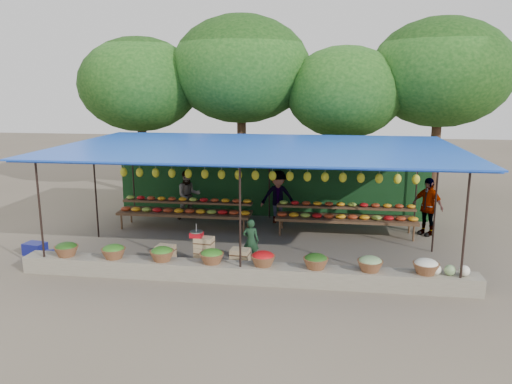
# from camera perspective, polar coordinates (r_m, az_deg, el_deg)

# --- Properties ---
(ground) EXTENTS (60.00, 60.00, 0.00)m
(ground) POSITION_cam_1_polar(r_m,az_deg,el_deg) (14.33, 0.19, -5.97)
(ground) COLOR brown
(ground) RESTS_ON ground
(stone_curb) EXTENTS (10.60, 0.55, 0.40)m
(stone_curb) POSITION_cam_1_polar(r_m,az_deg,el_deg) (11.70, -1.66, -9.19)
(stone_curb) COLOR #706A5A
(stone_curb) RESTS_ON ground
(stall_canopy) EXTENTS (10.80, 6.60, 2.82)m
(stall_canopy) POSITION_cam_1_polar(r_m,az_deg,el_deg) (13.80, 0.24, 4.74)
(stall_canopy) COLOR black
(stall_canopy) RESTS_ON ground
(produce_baskets) EXTENTS (8.98, 0.58, 0.34)m
(produce_baskets) POSITION_cam_1_polar(r_m,az_deg,el_deg) (11.59, -2.16, -7.49)
(produce_baskets) COLOR brown
(produce_baskets) RESTS_ON stone_curb
(netting_backdrop) EXTENTS (10.60, 0.06, 2.50)m
(netting_backdrop) POSITION_cam_1_polar(r_m,az_deg,el_deg) (17.05, 1.63, 1.32)
(netting_backdrop) COLOR #1A4A23
(netting_backdrop) RESTS_ON ground
(tree_row) EXTENTS (16.51, 5.50, 7.12)m
(tree_row) POSITION_cam_1_polar(r_m,az_deg,el_deg) (19.62, 4.17, 12.86)
(tree_row) COLOR #371D14
(tree_row) RESTS_ON ground
(fruit_table_left) EXTENTS (4.21, 0.95, 0.93)m
(fruit_table_left) POSITION_cam_1_polar(r_m,az_deg,el_deg) (15.93, -8.06, -1.94)
(fruit_table_left) COLOR #4F301F
(fruit_table_left) RESTS_ON ground
(fruit_table_right) EXTENTS (4.21, 0.95, 0.93)m
(fruit_table_right) POSITION_cam_1_polar(r_m,az_deg,el_deg) (15.35, 10.22, -2.56)
(fruit_table_right) COLOR #4F301F
(fruit_table_right) RESTS_ON ground
(crate_counter) EXTENTS (2.38, 0.39, 0.77)m
(crate_counter) POSITION_cam_1_polar(r_m,az_deg,el_deg) (12.58, -6.05, -7.16)
(crate_counter) COLOR tan
(crate_counter) RESTS_ON ground
(weighing_scale) EXTENTS (0.32, 0.32, 0.34)m
(weighing_scale) POSITION_cam_1_polar(r_m,az_deg,el_deg) (12.45, -6.82, -4.77)
(weighing_scale) COLOR red
(weighing_scale) RESTS_ON crate_counter
(vendor_seated) EXTENTS (0.42, 0.28, 1.14)m
(vendor_seated) POSITION_cam_1_polar(r_m,az_deg,el_deg) (12.74, -0.60, -5.60)
(vendor_seated) COLOR #1A3921
(vendor_seated) RESTS_ON ground
(customer_left) EXTENTS (1.00, 0.91, 1.66)m
(customer_left) POSITION_cam_1_polar(r_m,az_deg,el_deg) (16.84, -7.73, -0.37)
(customer_left) COLOR slate
(customer_left) RESTS_ON ground
(customer_mid) EXTENTS (1.19, 0.77, 1.74)m
(customer_mid) POSITION_cam_1_polar(r_m,az_deg,el_deg) (16.30, 2.52, -0.55)
(customer_mid) COLOR slate
(customer_mid) RESTS_ON ground
(customer_right) EXTENTS (1.03, 1.03, 1.76)m
(customer_right) POSITION_cam_1_polar(r_m,az_deg,el_deg) (15.84, 18.99, -1.56)
(customer_right) COLOR slate
(customer_right) RESTS_ON ground
(blue_crate_front) EXTENTS (0.65, 0.58, 0.32)m
(blue_crate_front) POSITION_cam_1_polar(r_m,az_deg,el_deg) (13.77, -21.77, -6.92)
(blue_crate_front) COLOR navy
(blue_crate_front) RESTS_ON ground
(blue_crate_back) EXTENTS (0.60, 0.48, 0.33)m
(blue_crate_back) POSITION_cam_1_polar(r_m,az_deg,el_deg) (14.67, -23.93, -5.95)
(blue_crate_back) COLOR navy
(blue_crate_back) RESTS_ON ground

